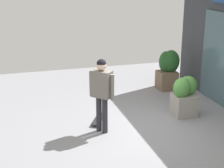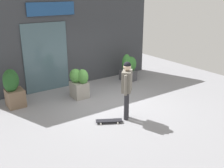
{
  "view_description": "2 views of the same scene",
  "coord_description": "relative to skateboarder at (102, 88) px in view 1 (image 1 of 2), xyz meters",
  "views": [
    {
      "loc": [
        6.79,
        -2.79,
        3.56
      ],
      "look_at": [
        -0.58,
        -0.6,
        1.06
      ],
      "focal_mm": 54.52,
      "sensor_mm": 36.0,
      "label": 1
    },
    {
      "loc": [
        -4.81,
        -6.67,
        3.64
      ],
      "look_at": [
        -0.58,
        -0.6,
        1.06
      ],
      "focal_mm": 42.84,
      "sensor_mm": 36.0,
      "label": 2
    }
  ],
  "objects": [
    {
      "name": "ground_plane",
      "position": [
        0.28,
        0.94,
        -1.09
      ],
      "size": [
        12.0,
        12.0,
        0.0
      ],
      "primitive_type": "plane",
      "color": "gray"
    },
    {
      "name": "skateboarder",
      "position": [
        0.0,
        0.0,
        0.0
      ],
      "size": [
        0.51,
        0.51,
        1.76
      ],
      "rotation": [
        0.0,
        0.0,
        2.34
      ],
      "color": "#28282D",
      "rests_on": "ground_plane"
    },
    {
      "name": "skateboard",
      "position": [
        -0.59,
        0.06,
        -1.03
      ],
      "size": [
        0.77,
        0.55,
        0.08
      ],
      "rotation": [
        0.0,
        0.0,
        2.64
      ],
      "color": "black",
      "rests_on": "ground_plane"
    },
    {
      "name": "planter_box_left",
      "position": [
        -0.34,
        2.31,
        -0.53
      ],
      "size": [
        0.55,
        0.73,
        1.07
      ],
      "color": "gray",
      "rests_on": "ground_plane"
    },
    {
      "name": "planter_box_mid",
      "position": [
        -2.5,
        2.87,
        -0.42
      ],
      "size": [
        0.6,
        0.71,
        1.26
      ],
      "color": "brown",
      "rests_on": "ground_plane"
    }
  ]
}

